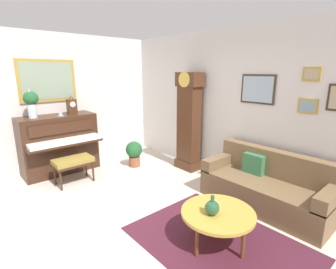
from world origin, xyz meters
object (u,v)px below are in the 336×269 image
at_px(piano_bench, 73,162).
at_px(green_jug, 212,208).
at_px(couch, 267,187).
at_px(teacup, 61,115).
at_px(piano, 59,144).
at_px(grandfather_clock, 189,124).
at_px(mantel_clock, 72,105).
at_px(coffee_table, 218,214).
at_px(flower_vase, 31,101).
at_px(potted_plant, 134,152).

height_order(piano_bench, green_jug, green_jug).
relative_size(couch, teacup, 16.38).
xyz_separation_m(piano, grandfather_clock, (1.61, 2.12, 0.37)).
height_order(mantel_clock, green_jug, mantel_clock).
bearing_deg(piano_bench, couch, 34.70).
relative_size(piano, mantel_clock, 3.79).
bearing_deg(mantel_clock, teacup, -69.94).
distance_m(couch, coffee_table, 1.29).
bearing_deg(mantel_clock, grandfather_clock, 48.17).
distance_m(piano_bench, grandfather_clock, 2.38).
height_order(grandfather_clock, flower_vase, grandfather_clock).
relative_size(coffee_table, flower_vase, 1.52).
bearing_deg(teacup, couch, 28.64).
bearing_deg(grandfather_clock, piano_bench, -112.47).
relative_size(couch, flower_vase, 3.28).
xyz_separation_m(couch, mantel_clock, (-3.50, -1.58, 1.04)).
bearing_deg(flower_vase, piano, 90.19).
xyz_separation_m(couch, teacup, (-3.40, -1.86, 0.89)).
relative_size(grandfather_clock, teacup, 17.50).
bearing_deg(flower_vase, piano_bench, 29.00).
bearing_deg(green_jug, piano, -171.76).
bearing_deg(teacup, coffee_table, 9.35).
bearing_deg(flower_vase, grandfather_clock, 57.65).
distance_m(grandfather_clock, teacup, 2.57).
bearing_deg(flower_vase, couch, 33.58).
relative_size(grandfather_clock, coffee_table, 2.31).
height_order(coffee_table, teacup, teacup).
relative_size(grandfather_clock, flower_vase, 3.50).
xyz_separation_m(piano, mantel_clock, (0.00, 0.32, 0.76)).
height_order(couch, green_jug, couch).
bearing_deg(piano_bench, piano, 178.69).
relative_size(piano_bench, green_jug, 2.92).
bearing_deg(teacup, piano, -153.99).
xyz_separation_m(coffee_table, mantel_clock, (-3.56, -0.30, 0.96)).
distance_m(couch, potted_plant, 2.81).
relative_size(grandfather_clock, mantel_clock, 5.34).
bearing_deg(coffee_table, piano_bench, -167.36).
distance_m(piano_bench, green_jug, 2.88).
bearing_deg(couch, piano_bench, -145.30).
distance_m(couch, mantel_clock, 3.98).
bearing_deg(potted_plant, couch, 12.26).
xyz_separation_m(teacup, green_jug, (3.45, 0.46, -0.70)).
height_order(couch, teacup, teacup).
bearing_deg(piano_bench, potted_plant, 88.90).
distance_m(piano, piano_bench, 0.75).
distance_m(piano, flower_vase, 0.99).
bearing_deg(piano, potted_plant, 60.16).
distance_m(piano, coffee_table, 3.62).
distance_m(coffee_table, mantel_clock, 3.70).
xyz_separation_m(couch, potted_plant, (-2.75, -0.60, 0.01)).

